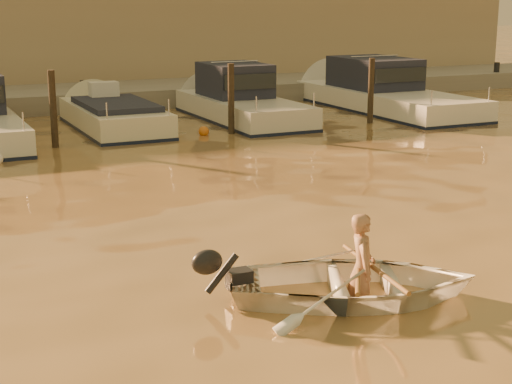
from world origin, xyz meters
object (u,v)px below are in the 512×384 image
person (362,268)px  moored_boat_4 (243,101)px  moored_boat_5 (387,92)px  moored_boat_3 (114,122)px  dinghy (354,283)px

person → moored_boat_4: 15.36m
moored_boat_4 → moored_boat_5: same height
moored_boat_3 → moored_boat_5: size_ratio=0.69×
dinghy → moored_boat_3: 14.57m
dinghy → moored_boat_3: moored_boat_3 is taller
moored_boat_3 → dinghy: bearing=-92.9°
dinghy → person: 0.23m
person → moored_boat_5: size_ratio=0.16×
person → moored_boat_3: person is taller
dinghy → moored_boat_3: size_ratio=0.52×
moored_boat_3 → moored_boat_5: 9.64m
moored_boat_3 → moored_boat_5: (9.63, 0.00, 0.40)m
person → moored_boat_4: (4.81, 14.59, 0.20)m
person → moored_boat_4: bearing=4.3°
person → moored_boat_3: size_ratio=0.23×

